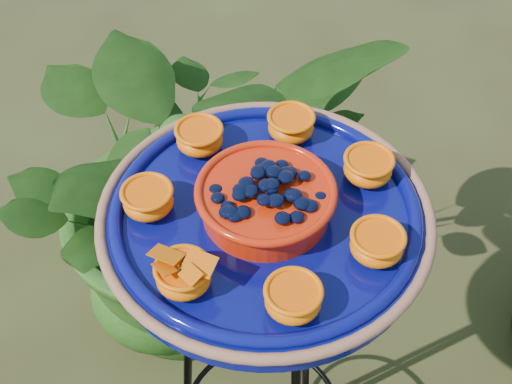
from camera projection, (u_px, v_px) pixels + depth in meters
tripod_stand at (263, 356)px, 1.38m from camera, size 0.44×0.44×0.96m
feeder_dish at (265, 213)px, 1.07m from camera, size 0.62×0.62×0.11m
shrub_back_left at (184, 177)px, 1.81m from camera, size 1.20×1.20×1.01m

